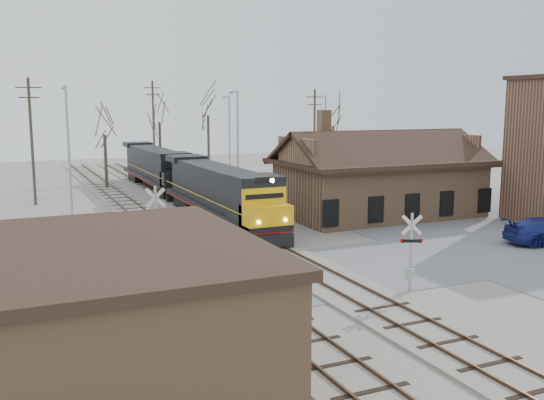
% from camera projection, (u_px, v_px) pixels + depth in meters
% --- Properties ---
extents(ground, '(140.00, 140.00, 0.00)m').
position_uv_depth(ground, '(313.00, 273.00, 30.11)').
color(ground, gray).
rests_on(ground, ground).
extents(road, '(60.00, 9.00, 0.03)m').
position_uv_depth(road, '(313.00, 273.00, 30.11)').
color(road, slate).
rests_on(road, ground).
extents(parking_lot, '(22.00, 26.00, 0.03)m').
position_uv_depth(parking_lot, '(520.00, 228.00, 41.00)').
color(parking_lot, slate).
rests_on(parking_lot, ground).
extents(track_main, '(3.40, 90.00, 0.24)m').
position_uv_depth(track_main, '(215.00, 220.00, 43.62)').
color(track_main, gray).
rests_on(track_main, ground).
extents(track_siding, '(3.40, 90.00, 0.24)m').
position_uv_depth(track_siding, '(153.00, 225.00, 41.80)').
color(track_siding, gray).
rests_on(track_siding, ground).
extents(depot, '(15.20, 9.31, 7.90)m').
position_uv_depth(depot, '(379.00, 184.00, 45.40)').
color(depot, '#A17353').
rests_on(depot, ground).
extents(commercial_building, '(12.40, 10.40, 4.30)m').
position_uv_depth(commercial_building, '(44.00, 322.00, 17.31)').
color(commercial_building, '#A17353').
rests_on(commercial_building, ground).
extents(locomotive_lead, '(2.80, 18.73, 4.16)m').
position_uv_depth(locomotive_lead, '(221.00, 193.00, 42.09)').
color(locomotive_lead, black).
rests_on(locomotive_lead, ground).
extents(locomotive_trailing, '(2.80, 18.73, 3.93)m').
position_uv_depth(locomotive_trailing, '(156.00, 167.00, 59.22)').
color(locomotive_trailing, black).
rests_on(locomotive_trailing, ground).
extents(crossbuck_near, '(0.96, 0.50, 3.56)m').
position_uv_depth(crossbuck_near, '(411.00, 254.00, 26.95)').
color(crossbuck_near, '#A5A8AD').
rests_on(crossbuck_near, ground).
extents(crossbuck_far, '(1.16, 0.33, 4.09)m').
position_uv_depth(crossbuck_far, '(156.00, 227.00, 31.89)').
color(crossbuck_far, '#A5A8AD').
rests_on(crossbuck_far, ground).
extents(streetlight_a, '(0.25, 2.04, 9.64)m').
position_uv_depth(streetlight_a, '(68.00, 145.00, 44.11)').
color(streetlight_a, '#A5A8AD').
rests_on(streetlight_a, ground).
extents(streetlight_b, '(0.25, 2.04, 9.50)m').
position_uv_depth(streetlight_b, '(237.00, 139.00, 53.02)').
color(streetlight_b, '#A5A8AD').
rests_on(streetlight_b, ground).
extents(streetlight_c, '(0.25, 2.04, 9.21)m').
position_uv_depth(streetlight_c, '(229.00, 133.00, 66.88)').
color(streetlight_c, '#A5A8AD').
rests_on(streetlight_c, ground).
extents(utility_pole_a, '(2.00, 0.24, 10.45)m').
position_uv_depth(utility_pole_a, '(32.00, 139.00, 49.67)').
color(utility_pole_a, '#382D23').
rests_on(utility_pole_a, ground).
extents(utility_pole_b, '(2.00, 0.24, 10.98)m').
position_uv_depth(utility_pole_b, '(154.00, 126.00, 70.83)').
color(utility_pole_b, '#382D23').
rests_on(utility_pole_b, ground).
extents(utility_pole_c, '(2.00, 0.24, 9.85)m').
position_uv_depth(utility_pole_c, '(314.00, 134.00, 63.72)').
color(utility_pole_c, '#382D23').
rests_on(utility_pole_c, ground).
extents(tree_b, '(3.57, 3.57, 8.74)m').
position_uv_depth(tree_b, '(104.00, 126.00, 59.06)').
color(tree_b, '#382D23').
rests_on(tree_b, ground).
extents(tree_c, '(4.14, 4.14, 10.14)m').
position_uv_depth(tree_c, '(159.00, 113.00, 71.47)').
color(tree_c, '#382D23').
rests_on(tree_c, ground).
extents(tree_d, '(4.67, 4.67, 11.44)m').
position_uv_depth(tree_d, '(208.00, 106.00, 71.80)').
color(tree_d, '#382D23').
rests_on(tree_d, ground).
extents(tree_e, '(3.85, 3.85, 9.43)m').
position_uv_depth(tree_e, '(333.00, 118.00, 71.57)').
color(tree_e, '#382D23').
rests_on(tree_e, ground).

